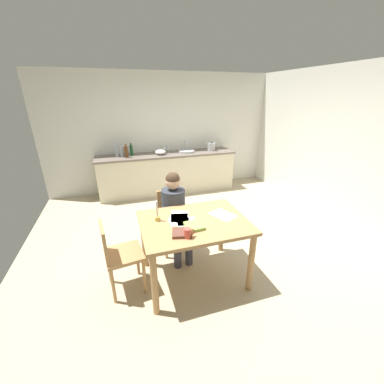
# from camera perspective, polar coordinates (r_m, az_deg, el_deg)

# --- Properties ---
(ground_plane) EXTENTS (5.20, 5.20, 0.04)m
(ground_plane) POSITION_cam_1_polar(r_m,az_deg,el_deg) (3.80, 1.92, -12.15)
(ground_plane) COLOR tan
(wall_back) EXTENTS (5.20, 0.12, 2.60)m
(wall_back) POSITION_cam_1_polar(r_m,az_deg,el_deg) (5.70, -6.96, 13.83)
(wall_back) COLOR silver
(wall_back) RESTS_ON ground
(wall_right) EXTENTS (0.12, 5.20, 2.60)m
(wall_right) POSITION_cam_1_polar(r_m,az_deg,el_deg) (4.78, 33.39, 8.72)
(wall_right) COLOR silver
(wall_right) RESTS_ON ground
(kitchen_counter) EXTENTS (3.09, 0.64, 0.90)m
(kitchen_counter) POSITION_cam_1_polar(r_m,az_deg,el_deg) (5.55, -5.82, 4.63)
(kitchen_counter) COLOR beige
(kitchen_counter) RESTS_ON ground
(dining_table) EXTENTS (1.21, 0.92, 0.79)m
(dining_table) POSITION_cam_1_polar(r_m,az_deg,el_deg) (2.80, 0.49, -9.09)
(dining_table) COLOR tan
(dining_table) RESTS_ON ground
(chair_at_table) EXTENTS (0.42, 0.42, 0.88)m
(chair_at_table) POSITION_cam_1_polar(r_m,az_deg,el_deg) (3.45, -4.73, -6.08)
(chair_at_table) COLOR tan
(chair_at_table) RESTS_ON ground
(person_seated) EXTENTS (0.34, 0.60, 1.19)m
(person_seated) POSITION_cam_1_polar(r_m,az_deg,el_deg) (3.24, -4.08, -4.35)
(person_seated) COLOR #333842
(person_seated) RESTS_ON ground
(chair_side_empty) EXTENTS (0.45, 0.45, 0.88)m
(chair_side_empty) POSITION_cam_1_polar(r_m,az_deg,el_deg) (2.84, -17.27, -13.94)
(chair_side_empty) COLOR tan
(chair_side_empty) RESTS_ON ground
(coffee_mug) EXTENTS (0.12, 0.08, 0.10)m
(coffee_mug) POSITION_cam_1_polar(r_m,az_deg,el_deg) (2.42, -0.99, -9.78)
(coffee_mug) COLOR #D84C3F
(coffee_mug) RESTS_ON dining_table
(candlestick) EXTENTS (0.06, 0.06, 0.24)m
(candlestick) POSITION_cam_1_polar(r_m,az_deg,el_deg) (2.74, -8.29, -5.56)
(candlestick) COLOR gold
(candlestick) RESTS_ON dining_table
(book_magazine) EXTENTS (0.24, 0.23, 0.03)m
(book_magazine) POSITION_cam_1_polar(r_m,az_deg,el_deg) (2.50, -2.45, -9.72)
(book_magazine) COLOR brown
(book_magazine) RESTS_ON dining_table
(book_cookery) EXTENTS (0.20, 0.22, 0.03)m
(book_cookery) POSITION_cam_1_polar(r_m,az_deg,el_deg) (2.61, 0.56, -8.11)
(book_cookery) COLOR #90BA53
(book_cookery) RESTS_ON dining_table
(paper_letter) EXTENTS (0.26, 0.33, 0.00)m
(paper_letter) POSITION_cam_1_polar(r_m,az_deg,el_deg) (2.69, -1.24, -7.57)
(paper_letter) COLOR white
(paper_letter) RESTS_ON dining_table
(paper_bill) EXTENTS (0.32, 0.36, 0.00)m
(paper_bill) POSITION_cam_1_polar(r_m,az_deg,el_deg) (2.89, 7.42, -5.42)
(paper_bill) COLOR white
(paper_bill) RESTS_ON dining_table
(paper_envelope) EXTENTS (0.31, 0.35, 0.00)m
(paper_envelope) POSITION_cam_1_polar(r_m,az_deg,el_deg) (2.84, -3.20, -5.86)
(paper_envelope) COLOR white
(paper_envelope) RESTS_ON dining_table
(paper_receipt) EXTENTS (0.27, 0.34, 0.00)m
(paper_receipt) POSITION_cam_1_polar(r_m,az_deg,el_deg) (2.77, -2.93, -6.59)
(paper_receipt) COLOR white
(paper_receipt) RESTS_ON dining_table
(sink_unit) EXTENTS (0.36, 0.36, 0.24)m
(sink_unit) POSITION_cam_1_polar(r_m,az_deg,el_deg) (5.54, -1.33, 9.76)
(sink_unit) COLOR #B2B7BC
(sink_unit) RESTS_ON kitchen_counter
(bottle_oil) EXTENTS (0.07, 0.07, 0.30)m
(bottle_oil) POSITION_cam_1_polar(r_m,az_deg,el_deg) (5.32, -17.56, 9.35)
(bottle_oil) COLOR #8C999E
(bottle_oil) RESTS_ON kitchen_counter
(bottle_vinegar) EXTENTS (0.07, 0.07, 0.27)m
(bottle_vinegar) POSITION_cam_1_polar(r_m,az_deg,el_deg) (5.28, -16.44, 9.26)
(bottle_vinegar) COLOR #8C999E
(bottle_vinegar) RESTS_ON kitchen_counter
(bottle_wine_red) EXTENTS (0.08, 0.08, 0.28)m
(bottle_wine_red) POSITION_cam_1_polar(r_m,az_deg,el_deg) (5.23, -15.48, 9.28)
(bottle_wine_red) COLOR #593319
(bottle_wine_red) RESTS_ON kitchen_counter
(bottle_sauce) EXTENTS (0.07, 0.07, 0.27)m
(bottle_sauce) POSITION_cam_1_polar(r_m,az_deg,el_deg) (5.38, -14.31, 9.70)
(bottle_sauce) COLOR #194C23
(bottle_sauce) RESTS_ON kitchen_counter
(mixing_bowl) EXTENTS (0.23, 0.23, 0.11)m
(mixing_bowl) POSITION_cam_1_polar(r_m,az_deg,el_deg) (5.35, -7.55, 9.46)
(mixing_bowl) COLOR white
(mixing_bowl) RESTS_ON kitchen_counter
(stovetop_kettle) EXTENTS (0.18, 0.18, 0.22)m
(stovetop_kettle) POSITION_cam_1_polar(r_m,az_deg,el_deg) (5.72, 4.64, 10.87)
(stovetop_kettle) COLOR #B7BABF
(stovetop_kettle) RESTS_ON kitchen_counter
(wine_glass_near_sink) EXTENTS (0.07, 0.07, 0.15)m
(wine_glass_near_sink) POSITION_cam_1_polar(r_m,az_deg,el_deg) (5.56, -5.76, 10.61)
(wine_glass_near_sink) COLOR silver
(wine_glass_near_sink) RESTS_ON kitchen_counter
(wine_glass_by_kettle) EXTENTS (0.07, 0.07, 0.15)m
(wine_glass_by_kettle) POSITION_cam_1_polar(r_m,az_deg,el_deg) (5.55, -6.70, 10.54)
(wine_glass_by_kettle) COLOR silver
(wine_glass_by_kettle) RESTS_ON kitchen_counter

